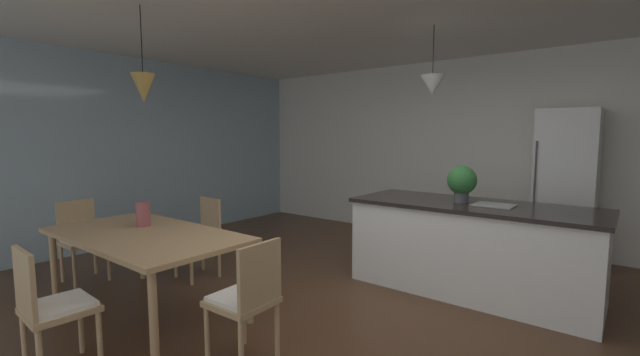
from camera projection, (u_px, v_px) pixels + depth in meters
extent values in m
cube|color=#4C301E|center=(364.00, 324.00, 3.44)|extent=(10.00, 8.40, 0.04)
cube|color=white|center=(485.00, 151.00, 5.85)|extent=(10.00, 0.12, 2.70)
cube|color=#9EB7C6|center=(123.00, 151.00, 5.80)|extent=(0.06, 8.40, 2.70)
cube|color=tan|center=(144.00, 235.00, 3.55)|extent=(1.91, 1.01, 0.04)
cylinder|color=tan|center=(142.00, 247.00, 4.46)|extent=(0.06, 0.06, 0.71)
cylinder|color=tan|center=(249.00, 282.00, 3.38)|extent=(0.06, 0.06, 0.71)
cylinder|color=tan|center=(54.00, 267.00, 3.79)|extent=(0.06, 0.06, 0.71)
cylinder|color=tan|center=(153.00, 318.00, 2.72)|extent=(0.06, 0.06, 0.71)
cube|color=tan|center=(242.00, 301.00, 2.80)|extent=(0.41, 0.41, 0.04)
cube|color=white|center=(242.00, 297.00, 2.79)|extent=(0.37, 0.37, 0.03)
cube|color=tan|center=(260.00, 274.00, 2.67)|extent=(0.04, 0.38, 0.42)
cylinder|color=tan|center=(207.00, 335.00, 2.78)|extent=(0.04, 0.04, 0.41)
cylinder|color=tan|center=(244.00, 317.00, 3.06)|extent=(0.04, 0.04, 0.41)
cylinder|color=tan|center=(241.00, 351.00, 2.58)|extent=(0.04, 0.04, 0.41)
cylinder|color=tan|center=(277.00, 330.00, 2.86)|extent=(0.04, 0.04, 0.41)
cube|color=tan|center=(60.00, 309.00, 2.67)|extent=(0.42, 0.42, 0.04)
cube|color=white|center=(60.00, 304.00, 2.66)|extent=(0.38, 0.38, 0.03)
cube|color=tan|center=(25.00, 283.00, 2.51)|extent=(0.38, 0.05, 0.42)
cylinder|color=tan|center=(81.00, 325.00, 2.93)|extent=(0.04, 0.04, 0.41)
cylinder|color=tan|center=(100.00, 341.00, 2.71)|extent=(0.04, 0.04, 0.41)
cylinder|color=tan|center=(24.00, 343.00, 2.67)|extent=(0.04, 0.04, 0.41)
cube|color=tan|center=(84.00, 242.00, 4.36)|extent=(0.40, 0.40, 0.04)
cube|color=white|center=(84.00, 239.00, 4.36)|extent=(0.36, 0.36, 0.03)
cube|color=tan|center=(76.00, 219.00, 4.45)|extent=(0.03, 0.38, 0.42)
cylinder|color=tan|center=(109.00, 262.00, 4.41)|extent=(0.04, 0.04, 0.41)
cylinder|color=tan|center=(75.00, 270.00, 4.15)|extent=(0.04, 0.04, 0.41)
cylinder|color=tan|center=(95.00, 256.00, 4.62)|extent=(0.04, 0.04, 0.41)
cylinder|color=tan|center=(62.00, 263.00, 4.36)|extent=(0.04, 0.04, 0.41)
cube|color=tan|center=(197.00, 239.00, 4.49)|extent=(0.43, 0.43, 0.04)
cube|color=white|center=(197.00, 236.00, 4.49)|extent=(0.39, 0.39, 0.03)
cube|color=tan|center=(210.00, 216.00, 4.60)|extent=(0.38, 0.06, 0.42)
cylinder|color=tan|center=(191.00, 266.00, 4.27)|extent=(0.04, 0.04, 0.41)
cylinder|color=tan|center=(176.00, 259.00, 4.50)|extent=(0.04, 0.04, 0.41)
cylinder|color=tan|center=(219.00, 259.00, 4.52)|extent=(0.04, 0.04, 0.41)
cylinder|color=tan|center=(203.00, 253.00, 4.75)|extent=(0.04, 0.04, 0.41)
cube|color=white|center=(471.00, 248.00, 4.08)|extent=(2.28, 0.89, 0.88)
cube|color=black|center=(473.00, 205.00, 4.04)|extent=(2.34, 0.95, 0.04)
cube|color=gray|center=(494.00, 205.00, 3.91)|extent=(0.36, 0.30, 0.01)
cube|color=silver|center=(566.00, 188.00, 4.92)|extent=(0.64, 0.64, 1.89)
cylinder|color=#4C4C4C|center=(534.00, 189.00, 4.83)|extent=(0.02, 0.02, 1.13)
cylinder|color=black|center=(141.00, 39.00, 3.53)|extent=(0.01, 0.01, 0.58)
cone|color=olive|center=(143.00, 88.00, 3.57)|extent=(0.20, 0.20, 0.25)
cylinder|color=black|center=(433.00, 50.00, 4.16)|extent=(0.01, 0.01, 0.50)
cone|color=#B7B7B7|center=(432.00, 85.00, 4.19)|extent=(0.24, 0.24, 0.21)
cylinder|color=#4C4C51|center=(461.00, 197.00, 4.10)|extent=(0.14, 0.14, 0.10)
sphere|color=#2D6B33|center=(462.00, 180.00, 4.08)|extent=(0.29, 0.29, 0.29)
cylinder|color=#994C51|center=(143.00, 214.00, 3.80)|extent=(0.13, 0.13, 0.23)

